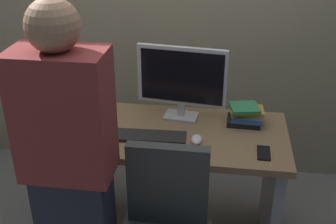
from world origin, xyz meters
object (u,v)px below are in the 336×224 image
object	(u,v)px
mouse	(197,139)
monitor	(182,79)
keyboard	(148,136)
cup_by_monitor	(93,107)
desk	(169,164)
person_at_desk	(71,174)
book_stack	(246,115)
cup_near_keyboard	(77,133)
cell_phone	(264,153)

from	to	relation	value
mouse	monitor	bearing A→B (deg)	112.76
keyboard	cup_by_monitor	xyz separation A→B (m)	(-0.40, 0.25, 0.03)
desk	mouse	size ratio (longest dim) A/B	13.78
person_at_desk	mouse	distance (m)	0.76
monitor	book_stack	world-z (taller)	monitor
monitor	desk	bearing A→B (deg)	-105.54
keyboard	cup_near_keyboard	xyz separation A→B (m)	(-0.39, -0.08, 0.04)
desk	cell_phone	bearing A→B (deg)	-17.94
person_at_desk	cup_by_monitor	bearing A→B (deg)	99.98
person_at_desk	monitor	bearing A→B (deg)	63.08
mouse	cell_phone	distance (m)	0.37
keyboard	book_stack	bearing A→B (deg)	22.23
keyboard	cup_by_monitor	distance (m)	0.47
person_at_desk	cell_phone	size ratio (longest dim) A/B	11.38
monitor	cell_phone	xyz separation A→B (m)	(0.48, -0.35, -0.25)
keyboard	book_stack	size ratio (longest dim) A/B	2.00
book_stack	cup_near_keyboard	bearing A→B (deg)	-160.58
desk	cup_by_monitor	size ratio (longest dim) A/B	15.97
cup_near_keyboard	cell_phone	bearing A→B (deg)	0.19
person_at_desk	book_stack	xyz separation A→B (m)	(0.80, 0.79, -0.05)
cup_by_monitor	monitor	bearing A→B (deg)	2.48
desk	monitor	xyz separation A→B (m)	(0.05, 0.18, 0.49)
monitor	keyboard	size ratio (longest dim) A/B	1.26
person_at_desk	cup_near_keyboard	distance (m)	0.48
monitor	person_at_desk	bearing A→B (deg)	-116.92
monitor	cup_near_keyboard	distance (m)	0.68
mouse	cup_near_keyboard	distance (m)	0.67
desk	keyboard	world-z (taller)	keyboard
book_stack	cell_phone	xyz separation A→B (m)	(0.09, -0.33, -0.05)
desk	cell_phone	distance (m)	0.61
mouse	cup_by_monitor	distance (m)	0.72
keyboard	cell_phone	xyz separation A→B (m)	(0.64, -0.08, -0.01)
keyboard	mouse	xyz separation A→B (m)	(0.28, -0.01, 0.01)
book_stack	mouse	bearing A→B (deg)	-136.51
mouse	book_stack	distance (m)	0.38
monitor	cell_phone	size ratio (longest dim) A/B	3.75
monitor	cup_by_monitor	xyz separation A→B (m)	(-0.55, -0.02, -0.21)
cup_by_monitor	book_stack	size ratio (longest dim) A/B	0.40
keyboard	mouse	world-z (taller)	mouse
book_stack	cell_phone	distance (m)	0.34
person_at_desk	book_stack	size ratio (longest dim) A/B	7.62
mouse	desk	bearing A→B (deg)	148.41
desk	cell_phone	world-z (taller)	cell_phone
desk	person_at_desk	size ratio (longest dim) A/B	0.84
keyboard	monitor	bearing A→B (deg)	57.95
desk	cup_by_monitor	distance (m)	0.59
keyboard	desk	bearing A→B (deg)	39.25
keyboard	mouse	size ratio (longest dim) A/B	4.30
person_at_desk	keyboard	distance (m)	0.61
person_at_desk	cup_near_keyboard	size ratio (longest dim) A/B	17.76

